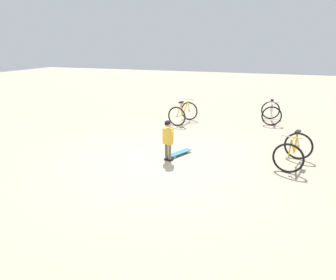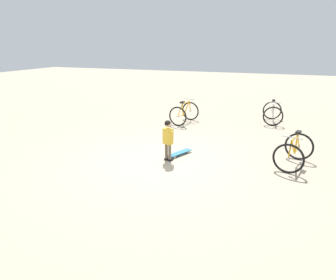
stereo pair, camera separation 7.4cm
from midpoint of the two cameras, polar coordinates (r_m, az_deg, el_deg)
The scene contains 6 objects.
ground_plane at distance 7.40m, azimuth -0.97°, elevation -4.16°, with size 50.00×50.00×0.00m, color tan.
child_person at distance 7.22m, azimuth 0.30°, elevation 0.80°, with size 0.30×0.31×1.06m.
skateboard at distance 7.79m, azimuth 2.60°, elevation -2.51°, with size 0.51×0.79×0.07m.
bicycle_near at distance 7.62m, azimuth 23.74°, elevation -2.03°, with size 0.97×1.22×0.85m.
bicycle_mid at distance 10.92m, azimuth 3.41°, elevation 5.32°, with size 0.89×1.18×0.85m.
bicycle_far at distance 11.66m, azimuth 20.00°, elevation 5.08°, with size 0.77×1.11×0.85m.
Camera 2 is at (-2.54, 6.35, 2.82)m, focal length 31.08 mm.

